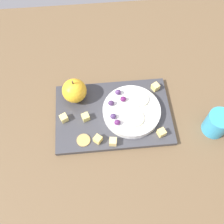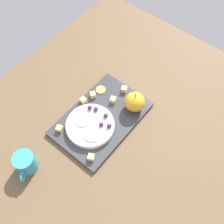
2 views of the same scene
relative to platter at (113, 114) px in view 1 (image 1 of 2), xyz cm
name	(u,v)px [view 1 (image 1 of 2)]	position (x,y,z in cm)	size (l,w,h in cm)	color
table	(122,107)	(3.46, 3.75, -2.38)	(131.79, 100.72, 3.23)	brown
platter	(113,114)	(0.00, 0.00, 0.00)	(36.44, 24.01, 1.54)	#343439
serving_dish	(131,111)	(5.74, -0.41, 1.88)	(18.10, 18.10, 2.21)	white
apple_whole	(74,91)	(-11.65, 7.07, 4.67)	(7.81, 7.81, 7.81)	gold
apple_stem	(73,82)	(-11.65, 7.07, 9.18)	(0.50, 0.50, 1.20)	brown
cheese_cube_0	(162,133)	(13.81, -8.53, 1.83)	(2.13, 2.13, 2.13)	#EFCB6B
cheese_cube_1	(64,118)	(-15.46, -0.87, 1.83)	(2.13, 2.13, 2.13)	#E9D373
cheese_cube_2	(98,139)	(-5.45, -8.92, 1.83)	(2.13, 2.13, 2.13)	#E3C566
cheese_cube_3	(113,142)	(-1.04, -10.12, 1.83)	(2.13, 2.13, 2.13)	#E8CB7A
cheese_cube_4	(155,87)	(14.85, 8.01, 1.83)	(2.13, 2.13, 2.13)	#F4D470
cheese_cube_5	(86,117)	(-8.73, -1.14, 1.83)	(2.13, 2.13, 2.13)	#E0D06D
cracker_0	(84,140)	(-9.76, -8.48, 0.97)	(4.12, 4.12, 0.40)	#AA894D
grape_0	(117,122)	(0.77, -4.91, 3.87)	(1.91, 1.72, 1.77)	#521E54
grape_1	(124,99)	(3.79, 3.11, 3.80)	(1.91, 1.72, 1.62)	#53174C
grape_2	(113,116)	(-0.26, -2.71, 3.81)	(1.91, 1.72, 1.65)	#422C58
grape_3	(118,92)	(2.12, 5.76, 3.86)	(1.91, 1.72, 1.76)	#472958
grape_4	(111,103)	(-0.46, 1.98, 3.81)	(1.91, 1.72, 1.66)	#3F274D
apple_slice_0	(135,118)	(6.15, -3.70, 3.28)	(5.83, 5.83, 0.60)	#F3E6A8
apple_slice_1	(139,99)	(8.62, 3.00, 3.28)	(5.83, 5.83, 0.60)	beige
cup	(217,123)	(30.78, -7.55, 3.16)	(9.25, 7.98, 7.85)	teal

